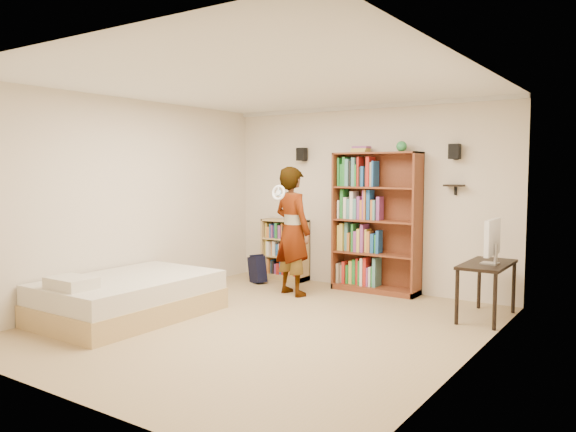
% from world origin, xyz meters
% --- Properties ---
extents(ground, '(4.50, 5.00, 0.01)m').
position_xyz_m(ground, '(0.00, 0.00, 0.00)').
color(ground, tan).
rests_on(ground, ground).
extents(room_shell, '(4.52, 5.02, 2.71)m').
position_xyz_m(room_shell, '(0.00, 0.00, 1.76)').
color(room_shell, beige).
rests_on(room_shell, ground).
extents(crown_molding, '(4.50, 5.00, 0.06)m').
position_xyz_m(crown_molding, '(0.00, 0.00, 2.67)').
color(crown_molding, silver).
rests_on(crown_molding, room_shell).
extents(speaker_left, '(0.14, 0.12, 0.20)m').
position_xyz_m(speaker_left, '(-1.05, 2.40, 2.00)').
color(speaker_left, black).
rests_on(speaker_left, room_shell).
extents(speaker_right, '(0.14, 0.12, 0.20)m').
position_xyz_m(speaker_right, '(1.35, 2.40, 2.00)').
color(speaker_right, black).
rests_on(speaker_right, room_shell).
extents(wall_shelf, '(0.25, 0.16, 0.02)m').
position_xyz_m(wall_shelf, '(1.35, 2.41, 1.55)').
color(wall_shelf, black).
rests_on(wall_shelf, room_shell).
extents(tall_bookshelf, '(1.27, 0.37, 2.01)m').
position_xyz_m(tall_bookshelf, '(0.27, 2.32, 1.00)').
color(tall_bookshelf, brown).
rests_on(tall_bookshelf, ground).
extents(low_bookshelf, '(0.77, 0.29, 0.96)m').
position_xyz_m(low_bookshelf, '(-1.34, 2.36, 0.48)').
color(low_bookshelf, tan).
rests_on(low_bookshelf, ground).
extents(computer_desk, '(0.49, 0.98, 0.66)m').
position_xyz_m(computer_desk, '(1.99, 1.71, 0.33)').
color(computer_desk, black).
rests_on(computer_desk, ground).
extents(imac, '(0.11, 0.53, 0.52)m').
position_xyz_m(imac, '(2.03, 1.65, 0.93)').
color(imac, white).
rests_on(imac, computer_desk).
extents(daybed, '(1.34, 2.06, 0.61)m').
position_xyz_m(daybed, '(-1.56, -0.61, 0.30)').
color(daybed, beige).
rests_on(daybed, ground).
extents(person, '(0.75, 0.60, 1.80)m').
position_xyz_m(person, '(-0.63, 1.50, 0.90)').
color(person, black).
rests_on(person, ground).
extents(wii_wheel, '(0.21, 0.08, 0.22)m').
position_xyz_m(wii_wheel, '(-0.63, 1.16, 1.45)').
color(wii_wheel, white).
rests_on(wii_wheel, person).
extents(navy_bag, '(0.38, 0.32, 0.43)m').
position_xyz_m(navy_bag, '(-1.54, 1.88, 0.22)').
color(navy_bag, black).
rests_on(navy_bag, ground).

